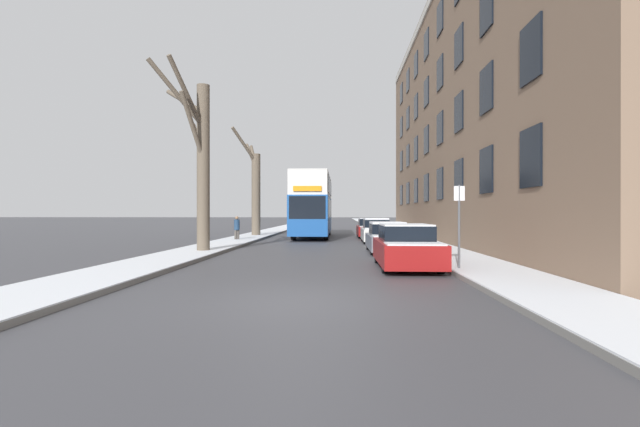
% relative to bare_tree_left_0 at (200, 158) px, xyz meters
% --- Properties ---
extents(ground_plane, '(320.00, 320.00, 0.00)m').
position_rel_bare_tree_left_0_xyz_m(ground_plane, '(5.23, -9.94, -4.24)').
color(ground_plane, '#424247').
extents(sidewalk_left, '(2.47, 130.00, 0.16)m').
position_rel_bare_tree_left_0_xyz_m(sidewalk_left, '(-0.24, 43.06, -4.16)').
color(sidewalk_left, slate).
rests_on(sidewalk_left, ground).
extents(sidewalk_right, '(2.47, 130.00, 0.16)m').
position_rel_bare_tree_left_0_xyz_m(sidewalk_right, '(10.71, 43.06, -4.16)').
color(sidewalk_right, slate).
rests_on(sidewalk_right, ground).
extents(terrace_facade_right, '(9.10, 35.41, 15.83)m').
position_rel_bare_tree_left_0_xyz_m(terrace_facade_right, '(16.44, 8.05, 3.68)').
color(terrace_facade_right, '#7A604C').
rests_on(terrace_facade_right, ground).
extents(bare_tree_left_0, '(2.24, 3.16, 8.16)m').
position_rel_bare_tree_left_0_xyz_m(bare_tree_left_0, '(0.00, 0.00, 0.00)').
color(bare_tree_left_0, brown).
rests_on(bare_tree_left_0, ground).
extents(bare_tree_left_1, '(1.79, 2.93, 7.97)m').
position_rel_bare_tree_left_0_xyz_m(bare_tree_left_1, '(-0.20, 13.15, -0.71)').
color(bare_tree_left_1, brown).
rests_on(bare_tree_left_1, ground).
extents(double_decker_bus, '(2.56, 10.92, 4.58)m').
position_rel_bare_tree_left_0_xyz_m(double_decker_bus, '(4.16, 13.10, -1.66)').
color(double_decker_bus, '#194C99').
rests_on(double_decker_bus, ground).
extents(parked_car_0, '(1.87, 4.28, 1.45)m').
position_rel_bare_tree_left_0_xyz_m(parked_car_0, '(8.39, -4.41, -3.57)').
color(parked_car_0, maroon).
rests_on(parked_car_0, ground).
extents(parked_car_1, '(1.79, 4.45, 1.40)m').
position_rel_bare_tree_left_0_xyz_m(parked_car_1, '(8.39, 1.22, -3.59)').
color(parked_car_1, slate).
rests_on(parked_car_1, ground).
extents(parked_car_2, '(1.70, 4.16, 1.50)m').
position_rel_bare_tree_left_0_xyz_m(parked_car_2, '(8.39, 7.60, -3.55)').
color(parked_car_2, silver).
rests_on(parked_car_2, ground).
extents(parked_car_3, '(1.86, 4.32, 1.43)m').
position_rel_bare_tree_left_0_xyz_m(parked_car_3, '(8.39, 13.02, -3.58)').
color(parked_car_3, maroon).
rests_on(parked_car_3, ground).
extents(pedestrian_left_sidewalk, '(0.35, 0.35, 1.60)m').
position_rel_bare_tree_left_0_xyz_m(pedestrian_left_sidewalk, '(-0.29, 7.88, -3.36)').
color(pedestrian_left_sidewalk, '#4C4742').
rests_on(pedestrian_left_sidewalk, ground).
extents(street_sign_post, '(0.32, 0.07, 2.66)m').
position_rel_bare_tree_left_0_xyz_m(street_sign_post, '(9.77, -5.68, -2.72)').
color(street_sign_post, '#4C4F54').
rests_on(street_sign_post, ground).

